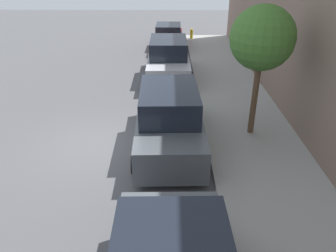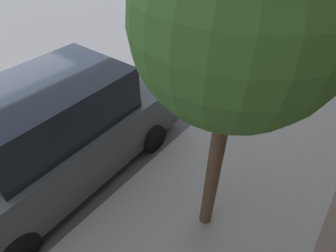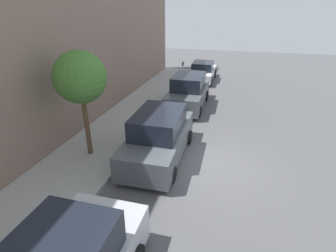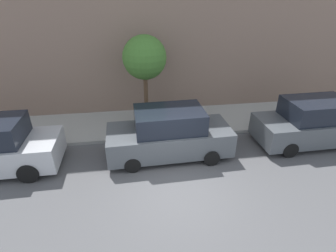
% 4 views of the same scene
% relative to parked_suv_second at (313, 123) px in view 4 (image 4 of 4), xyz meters
% --- Properties ---
extents(ground_plane, '(60.00, 60.00, 0.00)m').
position_rel_parked_suv_second_xyz_m(ground_plane, '(-2.34, 6.27, -0.93)').
color(ground_plane, '#515154').
extents(sidewalk, '(3.08, 32.00, 0.15)m').
position_rel_parked_suv_second_xyz_m(sidewalk, '(2.70, 6.27, -0.86)').
color(sidewalk, '#9E9E99').
rests_on(sidewalk, ground_plane).
extents(parked_suv_second, '(2.08, 4.84, 1.98)m').
position_rel_parked_suv_second_xyz_m(parked_suv_second, '(0.00, 0.00, 0.00)').
color(parked_suv_second, '#4C5156').
rests_on(parked_suv_second, ground_plane).
extents(parked_suv_third, '(2.09, 4.85, 1.98)m').
position_rel_parked_suv_second_xyz_m(parked_suv_third, '(-0.06, 6.21, 0.00)').
color(parked_suv_third, '#4C5156').
rests_on(parked_suv_third, ground_plane).
extents(street_tree, '(1.95, 1.95, 4.14)m').
position_rel_parked_suv_second_xyz_m(street_tree, '(2.70, 6.89, 2.36)').
color(street_tree, brown).
rests_on(street_tree, sidewalk).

